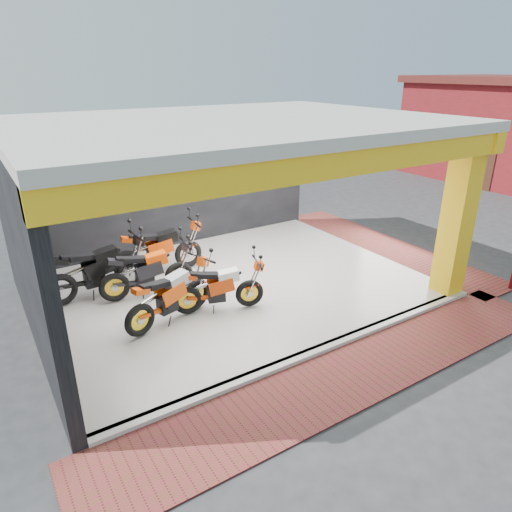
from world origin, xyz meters
The scene contains 16 objects.
ground centered at (0.00, 0.00, 0.00)m, with size 80.00×80.00×0.00m, color #2D2D30.
showroom_floor centered at (0.00, 2.00, 0.05)m, with size 8.00×6.00×0.10m, color silver.
showroom_ceiling centered at (0.00, 2.00, 3.60)m, with size 8.40×6.40×0.20m, color beige.
back_wall centered at (0.00, 5.10, 1.75)m, with size 8.20×0.20×3.50m, color black.
left_wall centered at (-4.10, 2.00, 1.75)m, with size 0.20×6.20×3.50m, color black.
corner_column centered at (3.75, -0.75, 1.75)m, with size 0.50×0.50×3.50m, color yellow.
header_beam_front centered at (0.00, -1.00, 3.30)m, with size 8.40×0.30×0.40m, color yellow.
header_beam_right centered at (4.00, 2.00, 3.30)m, with size 0.30×6.40×0.40m, color yellow.
floor_kerb centered at (0.00, -1.02, 0.05)m, with size 8.00×0.20×0.10m, color silver.
paver_front centered at (0.00, -1.80, 0.01)m, with size 9.00×1.40×0.03m, color maroon.
paver_right centered at (4.80, 2.00, 0.01)m, with size 1.40×7.00×0.03m, color maroon.
moto_hero centered at (-0.30, 0.89, 0.69)m, with size 1.93×0.71×1.18m, color red, non-canonical shape.
moto_row_a centered at (-1.24, 1.39, 0.74)m, with size 2.10×0.78×1.28m, color #EC4B09, non-canonical shape.
moto_row_b centered at (-0.51, 3.37, 0.79)m, with size 2.25×0.83×1.37m, color #E04209, non-canonical shape.
moto_row_c centered at (-1.18, 2.38, 0.74)m, with size 2.11×0.78×1.29m, color black, non-canonical shape.
moto_row_d centered at (-2.01, 3.04, 0.81)m, with size 2.31×0.86×1.41m, color black, non-canonical shape.
Camera 1 is at (-4.59, -6.10, 4.61)m, focal length 32.00 mm.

